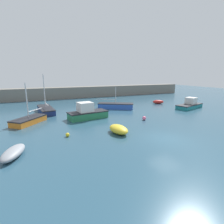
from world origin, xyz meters
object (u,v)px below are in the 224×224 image
(open_tender_yellow, at_px, (119,129))
(dinghy_near_pier, at_px, (158,102))
(cabin_cruiser_white, at_px, (87,113))
(sailboat_tall_mast, at_px, (46,110))
(mooring_buoy_yellow, at_px, (68,135))
(rowboat_white_midwater, at_px, (13,153))
(mooring_buoy_pink, at_px, (144,118))
(motorboat_grey_hull, at_px, (190,105))
(sailboat_short_mast, at_px, (116,106))
(sailboat_twin_hulled, at_px, (29,120))

(open_tender_yellow, bearing_deg, dinghy_near_pier, -54.28)
(cabin_cruiser_white, relative_size, sailboat_tall_mast, 0.86)
(dinghy_near_pier, bearing_deg, mooring_buoy_yellow, -124.88)
(open_tender_yellow, relative_size, rowboat_white_midwater, 0.88)
(mooring_buoy_pink, bearing_deg, mooring_buoy_yellow, -168.20)
(motorboat_grey_hull, xyz_separation_m, sailboat_short_mast, (-11.81, 4.83, -0.10))
(mooring_buoy_pink, bearing_deg, rowboat_white_midwater, -162.02)
(rowboat_white_midwater, distance_m, mooring_buoy_pink, 15.02)
(sailboat_tall_mast, distance_m, sailboat_twin_hulled, 5.98)
(sailboat_tall_mast, xyz_separation_m, mooring_buoy_yellow, (1.09, -11.92, -0.25))
(sailboat_tall_mast, bearing_deg, sailboat_short_mast, -102.75)
(cabin_cruiser_white, xyz_separation_m, sailboat_twin_hulled, (-6.99, 0.55, -0.38))
(rowboat_white_midwater, xyz_separation_m, dinghy_near_pier, (23.95, 13.93, 0.04))
(sailboat_twin_hulled, height_order, dinghy_near_pier, sailboat_twin_hulled)
(open_tender_yellow, relative_size, sailboat_tall_mast, 0.44)
(dinghy_near_pier, relative_size, mooring_buoy_pink, 4.72)
(open_tender_yellow, bearing_deg, sailboat_twin_hulled, 43.46)
(sailboat_short_mast, relative_size, mooring_buoy_pink, 12.00)
(cabin_cruiser_white, relative_size, mooring_buoy_yellow, 14.16)
(motorboat_grey_hull, distance_m, mooring_buoy_yellow, 22.41)
(sailboat_short_mast, relative_size, rowboat_white_midwater, 1.91)
(sailboat_tall_mast, bearing_deg, dinghy_near_pier, -96.11)
(sailboat_tall_mast, height_order, mooring_buoy_pink, sailboat_tall_mast)
(sailboat_twin_hulled, height_order, rowboat_white_midwater, sailboat_twin_hulled)
(sailboat_short_mast, distance_m, rowboat_white_midwater, 19.16)
(sailboat_short_mast, distance_m, sailboat_twin_hulled, 13.85)
(cabin_cruiser_white, xyz_separation_m, sailboat_tall_mast, (-4.72, 6.08, -0.34))
(open_tender_yellow, relative_size, mooring_buoy_pink, 5.52)
(sailboat_short_mast, bearing_deg, rowboat_white_midwater, -106.13)
(rowboat_white_midwater, distance_m, dinghy_near_pier, 27.71)
(dinghy_near_pier, xyz_separation_m, mooring_buoy_yellow, (-19.69, -11.39, -0.18))
(cabin_cruiser_white, height_order, sailboat_twin_hulled, sailboat_twin_hulled)
(rowboat_white_midwater, bearing_deg, open_tender_yellow, 118.70)
(sailboat_short_mast, height_order, sailboat_twin_hulled, sailboat_twin_hulled)
(cabin_cruiser_white, height_order, mooring_buoy_pink, cabin_cruiser_white)
(sailboat_short_mast, distance_m, open_tender_yellow, 12.50)
(open_tender_yellow, xyz_separation_m, dinghy_near_pier, (14.87, 12.45, -0.04))
(open_tender_yellow, bearing_deg, sailboat_short_mast, -28.25)
(dinghy_near_pier, xyz_separation_m, mooring_buoy_pink, (-9.67, -9.29, -0.12))
(cabin_cruiser_white, bearing_deg, open_tender_yellow, -88.05)
(open_tender_yellow, bearing_deg, sailboat_tall_mast, 20.27)
(open_tender_yellow, bearing_deg, cabin_cruiser_white, 5.57)
(motorboat_grey_hull, distance_m, cabin_cruiser_white, 18.09)
(rowboat_white_midwater, xyz_separation_m, mooring_buoy_yellow, (4.26, 2.54, -0.13))
(motorboat_grey_hull, bearing_deg, sailboat_short_mast, -38.01)
(cabin_cruiser_white, relative_size, dinghy_near_pier, 2.29)
(rowboat_white_midwater, bearing_deg, sailboat_short_mast, 151.72)
(open_tender_yellow, relative_size, sailboat_twin_hulled, 0.57)
(dinghy_near_pier, bearing_deg, mooring_buoy_pink, -111.05)
(mooring_buoy_pink, bearing_deg, dinghy_near_pier, 43.87)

